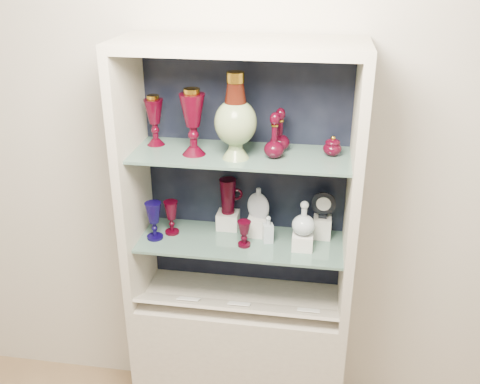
% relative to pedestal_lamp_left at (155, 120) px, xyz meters
% --- Properties ---
extents(wall_back, '(3.50, 0.02, 2.80)m').
position_rel_pedestal_lamp_left_xyz_m(wall_back, '(0.39, 0.14, -0.18)').
color(wall_back, beige).
rests_on(wall_back, ground).
extents(cabinet_base, '(1.00, 0.40, 0.75)m').
position_rel_pedestal_lamp_left_xyz_m(cabinet_base, '(0.39, -0.08, -1.21)').
color(cabinet_base, beige).
rests_on(cabinet_base, ground).
extents(cabinet_back_panel, '(0.98, 0.02, 1.15)m').
position_rel_pedestal_lamp_left_xyz_m(cabinet_back_panel, '(0.39, 0.11, -0.26)').
color(cabinet_back_panel, black).
rests_on(cabinet_back_panel, cabinet_base).
extents(cabinet_side_left, '(0.04, 0.40, 1.15)m').
position_rel_pedestal_lamp_left_xyz_m(cabinet_side_left, '(-0.09, -0.08, -0.26)').
color(cabinet_side_left, beige).
rests_on(cabinet_side_left, cabinet_base).
extents(cabinet_side_right, '(0.04, 0.40, 1.15)m').
position_rel_pedestal_lamp_left_xyz_m(cabinet_side_right, '(0.87, -0.08, -0.26)').
color(cabinet_side_right, beige).
rests_on(cabinet_side_right, cabinet_base).
extents(cabinet_top_cap, '(1.00, 0.40, 0.04)m').
position_rel_pedestal_lamp_left_xyz_m(cabinet_top_cap, '(0.39, -0.08, 0.34)').
color(cabinet_top_cap, beige).
rests_on(cabinet_top_cap, cabinet_side_left).
extents(shelf_lower, '(0.92, 0.34, 0.01)m').
position_rel_pedestal_lamp_left_xyz_m(shelf_lower, '(0.39, -0.06, -0.54)').
color(shelf_lower, slate).
rests_on(shelf_lower, cabinet_side_left).
extents(shelf_upper, '(0.92, 0.34, 0.01)m').
position_rel_pedestal_lamp_left_xyz_m(shelf_upper, '(0.39, -0.06, -0.12)').
color(shelf_upper, slate).
rests_on(shelf_upper, cabinet_side_left).
extents(label_ledge, '(0.92, 0.17, 0.09)m').
position_rel_pedestal_lamp_left_xyz_m(label_ledge, '(0.39, -0.19, -0.80)').
color(label_ledge, beige).
rests_on(label_ledge, cabinet_base).
extents(label_card_0, '(0.10, 0.06, 0.03)m').
position_rel_pedestal_lamp_left_xyz_m(label_card_0, '(0.17, -0.19, -0.79)').
color(label_card_0, white).
rests_on(label_card_0, label_ledge).
extents(label_card_1, '(0.10, 0.06, 0.03)m').
position_rel_pedestal_lamp_left_xyz_m(label_card_1, '(0.71, -0.19, -0.79)').
color(label_card_1, white).
rests_on(label_card_1, label_ledge).
extents(label_card_2, '(0.10, 0.06, 0.03)m').
position_rel_pedestal_lamp_left_xyz_m(label_card_2, '(0.40, -0.19, -0.79)').
color(label_card_2, white).
rests_on(label_card_2, label_ledge).
extents(pedestal_lamp_left, '(0.10, 0.10, 0.22)m').
position_rel_pedestal_lamp_left_xyz_m(pedestal_lamp_left, '(0.00, 0.00, 0.00)').
color(pedestal_lamp_left, '#410413').
rests_on(pedestal_lamp_left, shelf_upper).
extents(pedestal_lamp_right, '(0.11, 0.11, 0.28)m').
position_rel_pedestal_lamp_left_xyz_m(pedestal_lamp_right, '(0.19, -0.09, 0.03)').
color(pedestal_lamp_right, '#410413').
rests_on(pedestal_lamp_right, shelf_upper).
extents(enamel_urn, '(0.20, 0.20, 0.35)m').
position_rel_pedestal_lamp_left_xyz_m(enamel_urn, '(0.38, -0.11, 0.07)').
color(enamel_urn, '#104925').
rests_on(enamel_urn, shelf_upper).
extents(ruby_decanter_a, '(0.09, 0.09, 0.22)m').
position_rel_pedestal_lamp_left_xyz_m(ruby_decanter_a, '(0.53, -0.08, -0.00)').
color(ruby_decanter_a, '#460517').
rests_on(ruby_decanter_a, shelf_upper).
extents(ruby_decanter_b, '(0.09, 0.09, 0.20)m').
position_rel_pedestal_lamp_left_xyz_m(ruby_decanter_b, '(0.55, 0.00, -0.01)').
color(ruby_decanter_b, '#460517').
rests_on(ruby_decanter_b, shelf_upper).
extents(lidded_bowl, '(0.10, 0.10, 0.09)m').
position_rel_pedestal_lamp_left_xyz_m(lidded_bowl, '(0.77, -0.02, -0.07)').
color(lidded_bowl, '#460517').
rests_on(lidded_bowl, shelf_upper).
extents(cobalt_goblet, '(0.08, 0.08, 0.18)m').
position_rel_pedestal_lamp_left_xyz_m(cobalt_goblet, '(-0.00, -0.10, -0.44)').
color(cobalt_goblet, '#0F073F').
rests_on(cobalt_goblet, shelf_lower).
extents(ruby_goblet_tall, '(0.08, 0.08, 0.16)m').
position_rel_pedestal_lamp_left_xyz_m(ruby_goblet_tall, '(0.06, -0.04, -0.45)').
color(ruby_goblet_tall, '#410413').
rests_on(ruby_goblet_tall, shelf_lower).
extents(ruby_goblet_small, '(0.07, 0.07, 0.12)m').
position_rel_pedestal_lamp_left_xyz_m(ruby_goblet_small, '(0.41, -0.10, -0.47)').
color(ruby_goblet_small, '#460517').
rests_on(ruby_goblet_small, shelf_lower).
extents(riser_ruby_pitcher, '(0.10, 0.10, 0.08)m').
position_rel_pedestal_lamp_left_xyz_m(riser_ruby_pitcher, '(0.31, 0.06, -0.49)').
color(riser_ruby_pitcher, silver).
rests_on(riser_ruby_pitcher, shelf_lower).
extents(ruby_pitcher, '(0.14, 0.10, 0.17)m').
position_rel_pedestal_lamp_left_xyz_m(ruby_pitcher, '(0.31, 0.06, -0.37)').
color(ruby_pitcher, '#410413').
rests_on(ruby_pitcher, riser_ruby_pitcher).
extents(clear_square_bottle, '(0.06, 0.06, 0.13)m').
position_rel_pedestal_lamp_left_xyz_m(clear_square_bottle, '(0.51, -0.05, -0.47)').
color(clear_square_bottle, '#AFBFC9').
rests_on(clear_square_bottle, shelf_lower).
extents(riser_flat_flask, '(0.09, 0.09, 0.09)m').
position_rel_pedestal_lamp_left_xyz_m(riser_flat_flask, '(0.46, 0.01, -0.49)').
color(riser_flat_flask, silver).
rests_on(riser_flat_flask, shelf_lower).
extents(flat_flask, '(0.11, 0.07, 0.15)m').
position_rel_pedestal_lamp_left_xyz_m(flat_flask, '(0.46, 0.01, -0.37)').
color(flat_flask, '#A6ABB8').
rests_on(flat_flask, riser_flat_flask).
extents(riser_clear_round_decanter, '(0.09, 0.09, 0.07)m').
position_rel_pedestal_lamp_left_xyz_m(riser_clear_round_decanter, '(0.67, -0.08, -0.50)').
color(riser_clear_round_decanter, silver).
rests_on(riser_clear_round_decanter, shelf_lower).
extents(clear_round_decanter, '(0.10, 0.10, 0.15)m').
position_rel_pedestal_lamp_left_xyz_m(clear_round_decanter, '(0.67, -0.08, -0.38)').
color(clear_round_decanter, '#AFBFC9').
rests_on(clear_round_decanter, riser_clear_round_decanter).
extents(riser_cameo_medallion, '(0.08, 0.08, 0.10)m').
position_rel_pedestal_lamp_left_xyz_m(riser_cameo_medallion, '(0.75, 0.04, -0.48)').
color(riser_cameo_medallion, silver).
rests_on(riser_cameo_medallion, shelf_lower).
extents(cameo_medallion, '(0.11, 0.04, 0.13)m').
position_rel_pedestal_lamp_left_xyz_m(cameo_medallion, '(0.75, 0.04, -0.37)').
color(cameo_medallion, black).
rests_on(cameo_medallion, riser_cameo_medallion).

